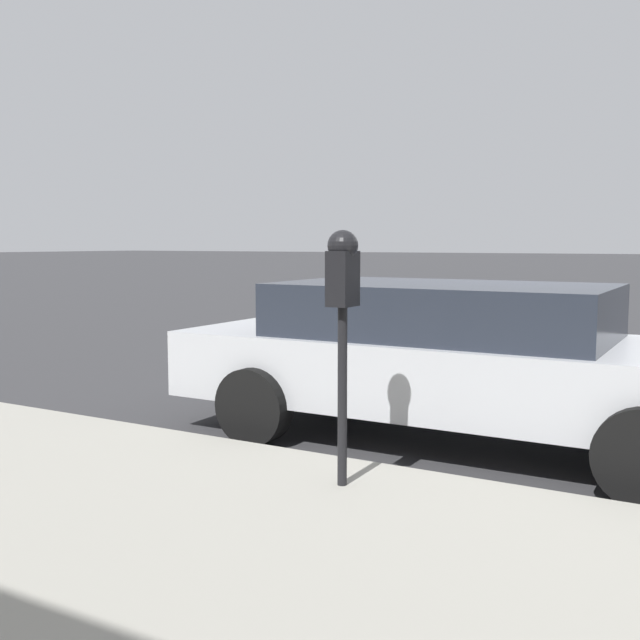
# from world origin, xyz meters

# --- Properties ---
(ground_plane) EXTENTS (220.00, 220.00, 0.00)m
(ground_plane) POSITION_xyz_m (0.00, 0.00, 0.00)
(ground_plane) COLOR #333335
(parking_meter) EXTENTS (0.21, 0.19, 1.60)m
(parking_meter) POSITION_xyz_m (-2.75, 0.60, 1.36)
(parking_meter) COLOR black
(parking_meter) RESTS_ON sidewalk
(car_silver) EXTENTS (1.98, 4.79, 1.32)m
(car_silver) POSITION_xyz_m (-0.96, 0.47, 0.72)
(car_silver) COLOR #B7BABF
(car_silver) RESTS_ON ground_plane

